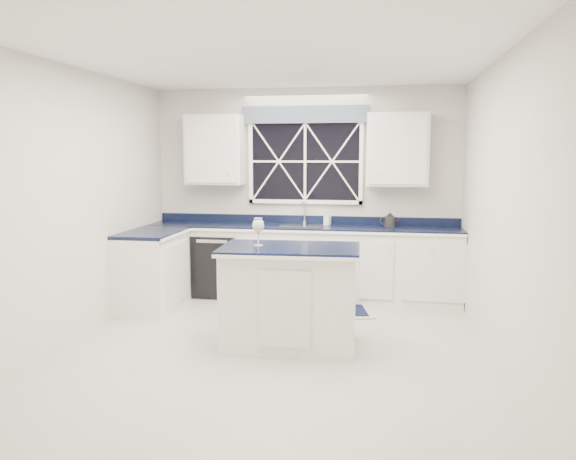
% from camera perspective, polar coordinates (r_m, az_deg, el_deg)
% --- Properties ---
extents(ground, '(4.50, 4.50, 0.00)m').
position_cam_1_polar(ground, '(5.50, -1.52, -11.92)').
color(ground, '#A9A9A5').
rests_on(ground, ground).
extents(back_wall, '(4.00, 0.10, 2.70)m').
position_cam_1_polar(back_wall, '(7.42, 1.79, 3.88)').
color(back_wall, beige).
rests_on(back_wall, ground).
extents(base_cabinets, '(3.99, 1.60, 0.90)m').
position_cam_1_polar(base_cabinets, '(7.13, -1.39, -3.57)').
color(base_cabinets, white).
rests_on(base_cabinets, ground).
extents(countertop, '(3.98, 0.64, 0.04)m').
position_cam_1_polar(countertop, '(7.16, 1.45, 0.29)').
color(countertop, black).
rests_on(countertop, base_cabinets).
extents(dishwasher, '(0.60, 0.58, 0.82)m').
position_cam_1_polar(dishwasher, '(7.48, -6.95, -3.41)').
color(dishwasher, black).
rests_on(dishwasher, ground).
extents(window, '(1.65, 0.09, 1.26)m').
position_cam_1_polar(window, '(7.35, 1.76, 7.59)').
color(window, black).
rests_on(window, ground).
extents(upper_cabinets, '(3.10, 0.34, 0.90)m').
position_cam_1_polar(upper_cabinets, '(7.23, 1.62, 8.14)').
color(upper_cabinets, white).
rests_on(upper_cabinets, ground).
extents(faucet, '(0.05, 0.20, 0.30)m').
position_cam_1_polar(faucet, '(7.33, 1.67, 1.86)').
color(faucet, '#B7B7B9').
rests_on(faucet, countertop).
extents(island, '(1.34, 0.84, 0.98)m').
position_cam_1_polar(island, '(5.42, 0.21, -6.77)').
color(island, white).
rests_on(island, ground).
extents(rug, '(1.30, 0.95, 0.02)m').
position_cam_1_polar(rug, '(6.72, 3.35, -8.14)').
color(rug, '#AEADA9').
rests_on(rug, ground).
extents(kettle, '(0.25, 0.15, 0.18)m').
position_cam_1_polar(kettle, '(7.20, 10.29, 1.01)').
color(kettle, '#29292C').
rests_on(kettle, countertop).
extents(wine_glass, '(0.11, 0.11, 0.27)m').
position_cam_1_polar(wine_glass, '(5.36, -3.04, 0.36)').
color(wine_glass, silver).
rests_on(wine_glass, island).
extents(soap_bottle, '(0.10, 0.10, 0.16)m').
position_cam_1_polar(soap_bottle, '(7.25, 4.02, 1.18)').
color(soap_bottle, silver).
rests_on(soap_bottle, countertop).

